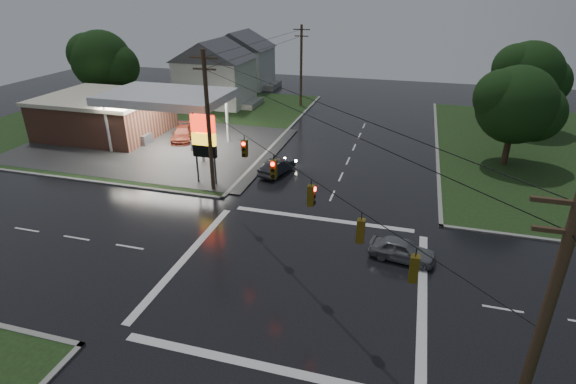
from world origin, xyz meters
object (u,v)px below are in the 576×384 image
(utility_pole_nw, at_px, (208,121))
(car_north, at_px, (277,167))
(pylon_sign, at_px, (204,138))
(house_near, at_px, (215,72))
(gas_station, at_px, (113,113))
(car_crossing, at_px, (402,250))
(utility_pole_n, at_px, (301,65))
(utility_pole_se, at_px, (535,351))
(house_far, at_px, (241,58))
(tree_nw_behind, at_px, (103,61))
(tree_ne_far, at_px, (530,75))
(car_pump, at_px, (183,134))
(tree_ne_near, at_px, (518,105))

(utility_pole_nw, bearing_deg, car_north, 49.50)
(pylon_sign, xyz_separation_m, house_near, (-10.45, 25.50, 0.39))
(gas_station, relative_size, car_crossing, 6.63)
(gas_station, height_order, utility_pole_n, utility_pole_n)
(utility_pole_se, relative_size, utility_pole_n, 1.05)
(gas_station, bearing_deg, house_far, 82.50)
(pylon_sign, distance_m, tree_nw_behind, 30.49)
(gas_station, xyz_separation_m, house_far, (3.73, 28.30, 1.86))
(utility_pole_nw, height_order, tree_ne_far, utility_pole_nw)
(house_far, bearing_deg, utility_pole_nw, -72.08)
(house_far, bearing_deg, pylon_sign, -73.02)
(house_far, height_order, tree_nw_behind, tree_nw_behind)
(house_far, relative_size, car_crossing, 2.80)
(utility_pole_se, xyz_separation_m, car_crossing, (-3.78, 12.79, -5.05))
(utility_pole_se, distance_m, utility_pole_n, 51.16)
(utility_pole_nw, bearing_deg, house_far, 107.92)
(utility_pole_nw, xyz_separation_m, car_crossing, (15.22, -6.21, -5.05))
(tree_ne_far, bearing_deg, house_far, 160.29)
(tree_nw_behind, bearing_deg, utility_pole_se, -42.34)
(pylon_sign, height_order, utility_pole_n, utility_pole_n)
(pylon_sign, relative_size, car_north, 1.47)
(house_near, bearing_deg, pylon_sign, -67.72)
(pylon_sign, height_order, car_pump, pylon_sign)
(gas_station, relative_size, tree_ne_far, 2.67)
(house_near, height_order, tree_ne_near, tree_ne_near)
(gas_station, height_order, utility_pole_nw, utility_pole_nw)
(house_near, height_order, tree_ne_far, tree_ne_far)
(pylon_sign, xyz_separation_m, utility_pole_se, (20.00, -20.00, 1.71))
(house_near, xyz_separation_m, car_pump, (2.99, -15.61, -3.69))
(utility_pole_se, height_order, tree_ne_far, utility_pole_se)
(house_near, distance_m, tree_ne_near, 37.80)
(house_near, xyz_separation_m, tree_ne_far, (38.10, -2.01, 1.77))
(pylon_sign, distance_m, tree_ne_far, 36.35)
(utility_pole_nw, relative_size, car_crossing, 2.78)
(car_crossing, bearing_deg, utility_pole_nw, 77.25)
(house_far, distance_m, tree_nw_behind, 21.65)
(utility_pole_nw, distance_m, house_near, 28.90)
(car_crossing, bearing_deg, utility_pole_se, -154.07)
(car_crossing, bearing_deg, pylon_sign, 75.48)
(house_far, distance_m, car_crossing, 52.71)
(house_near, xyz_separation_m, house_far, (-1.00, 12.00, 0.00))
(house_near, relative_size, car_pump, 2.25)
(house_near, bearing_deg, tree_ne_far, -3.01)
(gas_station, relative_size, pylon_sign, 4.37)
(utility_pole_nw, bearing_deg, car_crossing, -22.21)
(pylon_sign, distance_m, car_crossing, 18.06)
(pylon_sign, distance_m, utility_pole_n, 27.56)
(gas_station, relative_size, tree_nw_behind, 2.62)
(car_crossing, distance_m, car_pump, 29.21)
(utility_pole_n, xyz_separation_m, tree_ne_far, (26.65, -4.01, 0.71))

